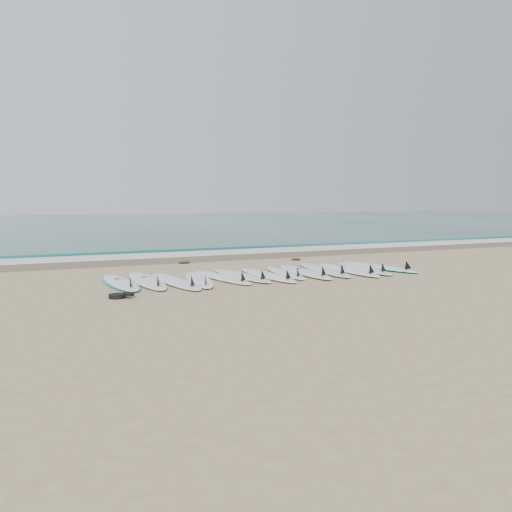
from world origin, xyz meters
name	(u,v)px	position (x,y,z in m)	size (l,w,h in m)	color
ground	(264,276)	(0.00, 0.00, 0.00)	(120.00, 120.00, 0.00)	tan
ocean	(103,223)	(0.00, 32.50, 0.01)	(120.00, 55.00, 0.03)	#1B605E
wet_sand_band	(210,258)	(0.00, 4.10, 0.01)	(120.00, 1.80, 0.01)	brown
foam_band	(197,254)	(0.00, 5.50, 0.02)	(120.00, 1.40, 0.04)	silver
wave_crest	(186,249)	(0.00, 7.00, 0.05)	(120.00, 1.00, 0.10)	#1B605E
surfboard_0	(121,282)	(-3.39, 0.11, 0.05)	(0.80, 2.59, 0.32)	white
surfboard_1	(148,281)	(-2.82, 0.05, 0.06)	(0.65, 2.78, 0.35)	white
surfboard_2	(176,281)	(-2.25, -0.28, 0.06)	(0.85, 2.73, 0.34)	white
surfboard_3	(199,279)	(-1.70, -0.23, 0.05)	(0.87, 2.53, 0.32)	white
surfboard_4	(223,277)	(-1.09, -0.12, 0.06)	(0.93, 2.56, 0.32)	white
surfboard_5	(243,275)	(-0.58, -0.07, 0.06)	(0.90, 2.62, 0.33)	white
surfboard_6	(268,275)	(0.01, -0.24, 0.06)	(0.73, 2.64, 0.33)	white
surfboard_7	(286,273)	(0.58, -0.03, 0.05)	(0.74, 2.41, 0.30)	white
surfboard_8	(305,271)	(1.09, -0.09, 0.06)	(0.73, 2.86, 0.36)	white
surfboard_9	(325,270)	(1.72, -0.02, 0.06)	(0.89, 2.87, 0.36)	silver
surfboard_10	(349,270)	(2.30, -0.26, 0.06)	(0.61, 2.75, 0.35)	white
surfboard_11	(363,268)	(2.83, -0.12, 0.05)	(0.85, 2.68, 0.34)	white
surfboard_12	(380,267)	(3.43, -0.05, 0.05)	(1.09, 2.72, 0.34)	white
seaweed_near	(184,262)	(-1.12, 3.14, 0.03)	(0.34, 0.26, 0.07)	black
seaweed_far	(296,259)	(2.26, 2.54, 0.03)	(0.32, 0.25, 0.06)	black
leash_coil	(120,296)	(-3.64, -1.46, 0.05)	(0.46, 0.36, 0.11)	black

